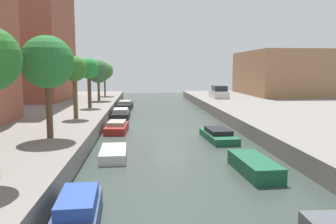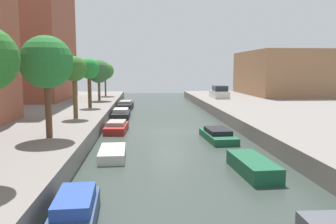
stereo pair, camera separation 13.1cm
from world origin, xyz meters
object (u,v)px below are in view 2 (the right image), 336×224
at_px(moored_boat_right_1, 253,166).
at_px(moored_boat_left_5, 126,105).
at_px(street_tree_2, 74,70).
at_px(moored_boat_left_4, 121,114).
at_px(parked_car, 219,93).
at_px(moored_boat_left_2, 112,153).
at_px(low_block_right, 281,73).
at_px(street_tree_5, 105,71).
at_px(moored_boat_left_3, 117,127).
at_px(moored_boat_right_2, 218,135).
at_px(street_tree_3, 89,70).
at_px(moored_boat_left_1, 74,215).
at_px(street_tree_1, 46,63).
at_px(street_tree_4, 99,71).

bearing_deg(moored_boat_right_1, moored_boat_left_5, 104.86).
xyz_separation_m(street_tree_2, moored_boat_right_1, (9.85, -11.33, -4.22)).
bearing_deg(moored_boat_right_1, moored_boat_left_4, 110.81).
distance_m(parked_car, moored_boat_left_2, 27.66).
distance_m(low_block_right, moored_boat_left_2, 37.68).
xyz_separation_m(street_tree_5, moored_boat_left_3, (3.04, -21.71, -4.05)).
distance_m(moored_boat_left_3, moored_boat_right_2, 7.73).
xyz_separation_m(moored_boat_left_4, moored_boat_right_2, (6.96, -10.81, -0.07)).
bearing_deg(moored_boat_right_1, street_tree_3, 118.12).
height_order(parked_car, moored_boat_left_1, parked_car).
bearing_deg(parked_car, street_tree_5, 163.80).
xyz_separation_m(street_tree_2, moored_boat_right_2, (9.90, -3.98, -4.24)).
relative_size(moored_boat_left_1, moored_boat_left_5, 0.94).
bearing_deg(parked_car, moored_boat_left_1, -109.59).
height_order(moored_boat_left_5, moored_boat_right_1, moored_boat_left_5).
xyz_separation_m(street_tree_3, moored_boat_right_1, (9.85, -18.43, -4.25)).
xyz_separation_m(moored_boat_left_5, moored_boat_right_1, (6.83, -25.73, -0.07)).
bearing_deg(street_tree_2, parked_car, 49.07).
height_order(street_tree_1, street_tree_3, street_tree_1).
bearing_deg(moored_boat_left_4, moored_boat_right_1, -69.19).
bearing_deg(street_tree_1, moored_boat_left_3, 66.39).
relative_size(street_tree_4, moored_boat_right_2, 1.10).
distance_m(street_tree_3, street_tree_5, 14.18).
distance_m(moored_boat_left_4, moored_boat_left_5, 7.57).
bearing_deg(street_tree_3, moored_boat_left_3, -68.00).
height_order(street_tree_3, street_tree_5, street_tree_3).
bearing_deg(street_tree_5, moored_boat_left_5, -66.30).
distance_m(street_tree_2, moored_boat_left_5, 15.29).
bearing_deg(street_tree_1, parked_car, 58.84).
bearing_deg(street_tree_5, low_block_right, 2.73).
bearing_deg(moored_boat_right_2, moored_boat_left_1, -119.78).
bearing_deg(moored_boat_left_3, moored_boat_right_2, -27.40).
height_order(street_tree_4, moored_boat_left_2, street_tree_4).
bearing_deg(street_tree_3, street_tree_2, -90.00).
relative_size(street_tree_5, moored_boat_left_5, 1.05).
xyz_separation_m(street_tree_1, moored_boat_right_2, (9.90, 3.40, -4.63)).
relative_size(parked_car, moored_boat_left_3, 1.09).
relative_size(street_tree_3, moored_boat_left_5, 1.07).
distance_m(street_tree_3, moored_boat_left_1, 23.80).
bearing_deg(street_tree_5, moored_boat_right_1, -73.20).
bearing_deg(parked_car, moored_boat_right_1, -99.81).
height_order(street_tree_1, moored_boat_left_4, street_tree_1).
bearing_deg(low_block_right, street_tree_2, -138.00).
relative_size(moored_boat_left_2, moored_boat_left_3, 0.83).
height_order(street_tree_5, moored_boat_left_4, street_tree_5).
height_order(street_tree_1, moored_boat_right_2, street_tree_1).
distance_m(low_block_right, moored_boat_left_4, 27.26).
xyz_separation_m(street_tree_3, moored_boat_left_5, (3.02, 7.30, -4.18)).
distance_m(moored_boat_left_1, moored_boat_right_1, 8.41).
bearing_deg(street_tree_1, moored_boat_left_4, 78.29).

